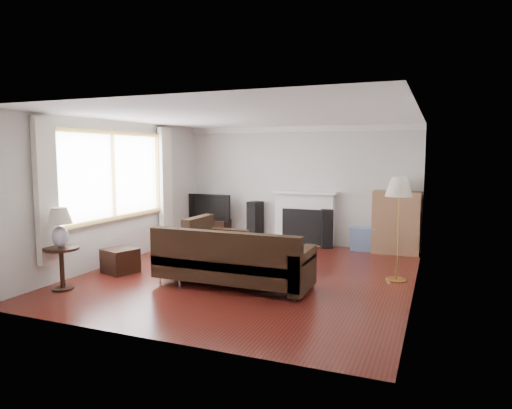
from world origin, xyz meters
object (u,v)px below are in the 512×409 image
at_px(floor_lamp, 398,230).
at_px(side_table, 62,268).
at_px(bookshelf, 396,223).
at_px(sectional_sofa, 233,259).
at_px(tv_stand, 210,229).
at_px(coffee_table, 270,256).

height_order(floor_lamp, side_table, floor_lamp).
height_order(bookshelf, side_table, bookshelf).
height_order(sectional_sofa, side_table, sectional_sofa).
bearing_deg(sectional_sofa, bookshelf, 57.59).
relative_size(tv_stand, sectional_sofa, 0.36).
height_order(bookshelf, floor_lamp, floor_lamp).
xyz_separation_m(coffee_table, floor_lamp, (2.07, -0.04, 0.59)).
distance_m(floor_lamp, side_table, 4.93).
bearing_deg(tv_stand, floor_lamp, -25.29).
bearing_deg(side_table, coffee_table, 44.74).
bearing_deg(floor_lamp, bookshelf, 95.41).
xyz_separation_m(tv_stand, bookshelf, (4.05, 0.01, 0.38)).
bearing_deg(tv_stand, bookshelf, 0.15).
bearing_deg(coffee_table, floor_lamp, -14.96).
relative_size(tv_stand, side_table, 1.47).
distance_m(sectional_sofa, side_table, 2.44).
bearing_deg(coffee_table, sectional_sofa, -109.96).
bearing_deg(coffee_table, side_table, -148.98).
bearing_deg(sectional_sofa, side_table, -153.27).
bearing_deg(sectional_sofa, coffee_table, 83.76).
bearing_deg(coffee_table, bookshelf, 32.70).
distance_m(tv_stand, bookshelf, 4.07).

